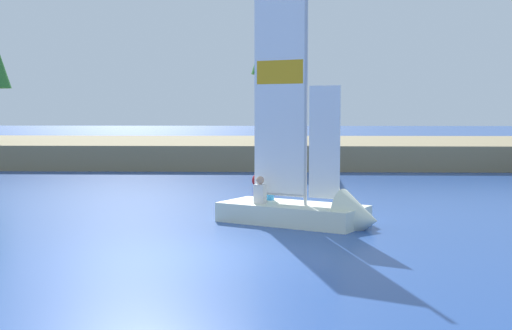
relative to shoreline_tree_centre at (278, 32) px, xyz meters
name	(u,v)px	position (x,y,z in m)	size (l,w,h in m)	color
ground_plane	(191,257)	(-1.66, -22.30, -6.66)	(200.00, 200.00, 0.00)	#234793
shore_bank	(247,151)	(-1.66, 2.37, -6.07)	(80.00, 11.92, 1.18)	#897A56
shoreline_tree_centre	(278,32)	(0.00, 0.00, 0.00)	(2.67, 2.67, 7.61)	brown
sailboat	(315,208)	(0.98, -18.44, -6.21)	(4.34, 3.35, 6.75)	silver
channel_buoy	(259,180)	(-0.64, -10.12, -6.38)	(0.55, 0.55, 0.55)	red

